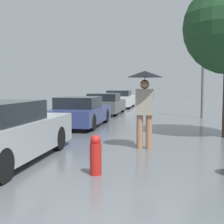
{
  "coord_description": "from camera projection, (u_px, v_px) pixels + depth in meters",
  "views": [
    {
      "loc": [
        0.2,
        -2.55,
        1.6
      ],
      "look_at": [
        -1.22,
        5.27,
        0.92
      ],
      "focal_mm": 50.0,
      "sensor_mm": 36.0,
      "label": 1
    }
  ],
  "objects": [
    {
      "name": "pedestrian",
      "position": [
        145.0,
        93.0,
        7.78
      ],
      "size": [
        0.9,
        0.9,
        1.96
      ],
      "color": "#9E7051",
      "rests_on": "ground_plane"
    },
    {
      "name": "parked_car_second",
      "position": [
        80.0,
        112.0,
        12.26
      ],
      "size": [
        1.75,
        3.96,
        1.16
      ],
      "color": "navy",
      "rests_on": "ground_plane"
    },
    {
      "name": "parked_car_third",
      "position": [
        105.0,
        104.0,
        17.56
      ],
      "size": [
        1.84,
        3.93,
        1.15
      ],
      "color": "#4C514C",
      "rests_on": "ground_plane"
    },
    {
      "name": "parked_car_farthest",
      "position": [
        120.0,
        99.0,
        22.65
      ],
      "size": [
        1.85,
        4.08,
        1.24
      ],
      "color": "silver",
      "rests_on": "ground_plane"
    },
    {
      "name": "street_lamp",
      "position": [
        203.0,
        56.0,
        15.1
      ],
      "size": [
        0.33,
        0.33,
        4.69
      ],
      "color": "#515456",
      "rests_on": "ground_plane"
    },
    {
      "name": "fire_hydrant",
      "position": [
        96.0,
        155.0,
        5.57
      ],
      "size": [
        0.21,
        0.21,
        0.72
      ],
      "color": "#B21E19",
      "rests_on": "ground_plane"
    }
  ]
}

